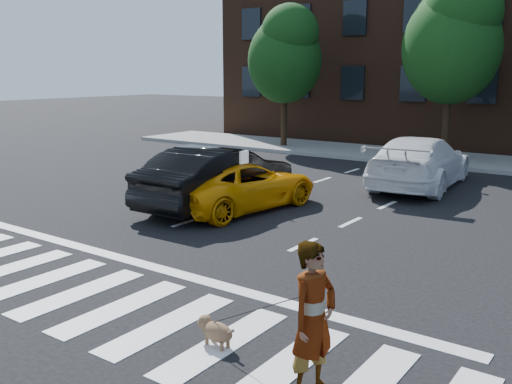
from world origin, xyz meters
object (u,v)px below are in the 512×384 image
taxi (240,185)px  white_suv (420,162)px  woman (314,319)px  black_sedan (218,177)px  tree_mid (453,36)px  dog (214,330)px  tree_left (285,51)px

taxi → white_suv: bearing=-109.3°
woman → black_sedan: bearing=55.9°
white_suv → woman: bearing=99.6°
black_sedan → white_suv: 6.62m
tree_mid → dog: 17.88m
black_sedan → woman: size_ratio=2.81×
taxi → white_suv: 6.16m
tree_mid → white_suv: (0.87, -5.29, -4.06)m
black_sedan → white_suv: bearing=-121.7°
tree_left → taxi: (5.57, -10.78, -3.81)m
tree_mid → dog: bearing=-82.0°
tree_left → taxi: size_ratio=1.44×
dog → woman: bearing=-2.9°
tree_mid → white_suv: 6.73m
tree_left → taxi: bearing=-62.7°
tree_mid → white_suv: size_ratio=1.30×
woman → dog: woman is taller
tree_left → taxi: 12.72m
tree_left → tree_mid: tree_mid is taller
black_sedan → tree_mid: bearing=-103.8°
tree_left → white_suv: bearing=-32.3°
taxi → white_suv: (2.80, 5.48, 0.16)m
woman → white_suv: bearing=24.7°
taxi → black_sedan: (-0.60, -0.20, 0.19)m
taxi → woman: size_ratio=2.56×
tree_left → woman: bearing=-56.4°
tree_mid → woman: bearing=-77.0°
white_suv → tree_mid: bearing=-85.8°
tree_mid → dog: tree_mid is taller
tree_left → dog: (9.91, -17.10, -4.22)m
tree_mid → black_sedan: (-2.53, -10.98, -4.04)m
dog → tree_mid: bearing=103.4°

